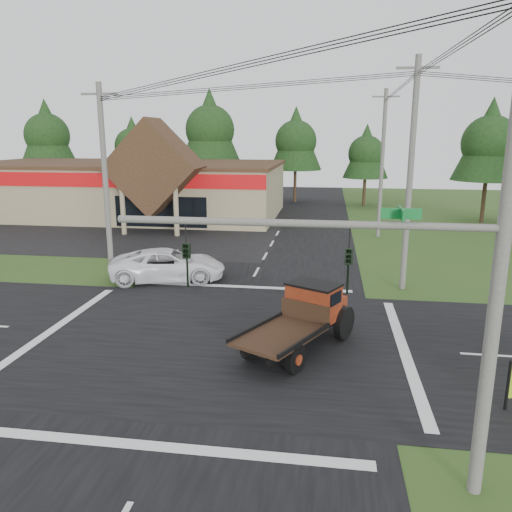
# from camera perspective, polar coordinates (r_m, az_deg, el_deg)

# --- Properties ---
(ground) EXTENTS (120.00, 120.00, 0.00)m
(ground) POSITION_cam_1_polar(r_m,az_deg,el_deg) (19.83, -4.19, -9.54)
(ground) COLOR #2D4E1C
(ground) RESTS_ON ground
(road_ns) EXTENTS (12.00, 120.00, 0.02)m
(road_ns) POSITION_cam_1_polar(r_m,az_deg,el_deg) (19.83, -4.19, -9.51)
(road_ns) COLOR black
(road_ns) RESTS_ON ground
(road_ew) EXTENTS (120.00, 12.00, 0.02)m
(road_ew) POSITION_cam_1_polar(r_m,az_deg,el_deg) (19.82, -4.19, -9.51)
(road_ew) COLOR black
(road_ew) RESTS_ON ground
(parking_apron) EXTENTS (28.00, 14.00, 0.02)m
(parking_apron) POSITION_cam_1_polar(r_m,az_deg,el_deg) (41.70, -17.50, 2.24)
(parking_apron) COLOR black
(parking_apron) RESTS_ON ground
(cvs_building) EXTENTS (30.40, 18.20, 9.19)m
(cvs_building) POSITION_cam_1_polar(r_m,az_deg,el_deg) (51.55, -14.38, 7.62)
(cvs_building) COLOR gray
(cvs_building) RESTS_ON ground
(traffic_signal_mast) EXTENTS (8.12, 0.24, 7.00)m
(traffic_signal_mast) POSITION_cam_1_polar(r_m,az_deg,el_deg) (10.96, 17.27, -4.86)
(traffic_signal_mast) COLOR #595651
(traffic_signal_mast) RESTS_ON ground
(utility_pole_nr) EXTENTS (2.00, 0.30, 11.00)m
(utility_pole_nr) POSITION_cam_1_polar(r_m,az_deg,el_deg) (11.06, 26.35, 1.00)
(utility_pole_nr) COLOR #595651
(utility_pole_nr) RESTS_ON ground
(utility_pole_nw) EXTENTS (2.00, 0.30, 10.50)m
(utility_pole_nw) POSITION_cam_1_polar(r_m,az_deg,el_deg) (28.56, -16.84, 8.22)
(utility_pole_nw) COLOR #595651
(utility_pole_nw) RESTS_ON ground
(utility_pole_ne) EXTENTS (2.00, 0.30, 11.50)m
(utility_pole_ne) POSITION_cam_1_polar(r_m,az_deg,el_deg) (26.15, 17.21, 8.86)
(utility_pole_ne) COLOR #595651
(utility_pole_ne) RESTS_ON ground
(utility_pole_n) EXTENTS (2.00, 0.30, 11.20)m
(utility_pole_n) POSITION_cam_1_polar(r_m,az_deg,el_deg) (40.03, 14.21, 10.27)
(utility_pole_n) COLOR #595651
(utility_pole_n) RESTS_ON ground
(tree_row_a) EXTENTS (6.72, 6.72, 12.12)m
(tree_row_a) POSITION_cam_1_polar(r_m,az_deg,el_deg) (67.07, -22.78, 12.81)
(tree_row_a) COLOR #332316
(tree_row_a) RESTS_ON ground
(tree_row_b) EXTENTS (5.60, 5.60, 10.10)m
(tree_row_b) POSITION_cam_1_polar(r_m,az_deg,el_deg) (64.45, -13.91, 12.26)
(tree_row_b) COLOR #332316
(tree_row_b) RESTS_ON ground
(tree_row_c) EXTENTS (7.28, 7.28, 13.13)m
(tree_row_c) POSITION_cam_1_polar(r_m,az_deg,el_deg) (60.45, -5.28, 14.44)
(tree_row_c) COLOR #332316
(tree_row_c) RESTS_ON ground
(tree_row_d) EXTENTS (6.16, 6.16, 11.11)m
(tree_row_d) POSITION_cam_1_polar(r_m,az_deg,el_deg) (59.92, 4.57, 13.18)
(tree_row_d) COLOR #332316
(tree_row_d) RESTS_ON ground
(tree_row_e) EXTENTS (5.04, 5.04, 9.09)m
(tree_row_e) POSITION_cam_1_polar(r_m,az_deg,el_deg) (57.95, 12.49, 11.56)
(tree_row_e) COLOR #332316
(tree_row_e) RESTS_ON ground
(tree_side_ne) EXTENTS (6.16, 6.16, 11.11)m
(tree_side_ne) POSITION_cam_1_polar(r_m,az_deg,el_deg) (49.78, 25.18, 11.89)
(tree_side_ne) COLOR #332316
(tree_side_ne) RESTS_ON ground
(antique_flatbed_truck) EXTENTS (4.53, 5.99, 2.36)m
(antique_flatbed_truck) POSITION_cam_1_polar(r_m,az_deg,el_deg) (18.53, 4.81, -7.32)
(antique_flatbed_truck) COLOR #611C0D
(antique_flatbed_truck) RESTS_ON ground
(white_pickup) EXTENTS (6.71, 4.26, 1.72)m
(white_pickup) POSITION_cam_1_polar(r_m,az_deg,el_deg) (27.82, -10.02, -1.01)
(white_pickup) COLOR white
(white_pickup) RESTS_ON ground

